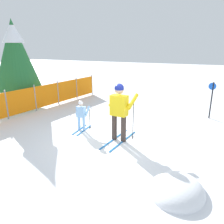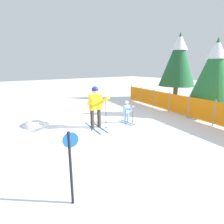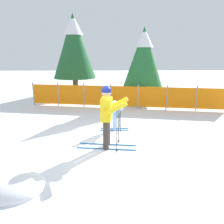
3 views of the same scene
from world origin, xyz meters
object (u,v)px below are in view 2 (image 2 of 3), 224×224
object	(u,v)px
skier_child	(127,110)
conifer_far	(214,69)
conifer_near	(178,59)
trail_marker	(71,161)
skier_adult	(96,104)
safety_fence	(178,104)

from	to	relation	value
skier_child	conifer_far	bearing A→B (deg)	67.72
conifer_near	trail_marker	bearing A→B (deg)	-63.97
skier_child	conifer_far	world-z (taller)	conifer_far
conifer_far	skier_child	bearing A→B (deg)	-110.52
conifer_near	trail_marker	distance (m)	12.76
conifer_far	trail_marker	distance (m)	8.68
skier_adult	skier_child	world-z (taller)	skier_adult
safety_fence	conifer_near	xyz separation A→B (m)	(-2.94, 4.04, 2.54)
safety_fence	conifer_far	size ratio (longest dim) A/B	2.38
conifer_near	skier_child	bearing A→B (deg)	-71.75
conifer_far	conifer_near	bearing A→B (deg)	144.25
conifer_near	trail_marker	xyz separation A→B (m)	(5.52, -11.29, -2.23)
safety_fence	trail_marker	bearing A→B (deg)	-70.46
skier_child	conifer_near	world-z (taller)	conifer_near
skier_adult	conifer_near	size ratio (longest dim) A/B	0.35
conifer_far	skier_adult	bearing A→B (deg)	-107.88
safety_fence	conifer_far	world-z (taller)	conifer_far
safety_fence	conifer_near	distance (m)	5.61
skier_adult	skier_child	size ratio (longest dim) A/B	1.68
conifer_far	conifer_near	distance (m)	4.99
skier_child	safety_fence	distance (m)	3.24
conifer_far	conifer_near	world-z (taller)	conifer_near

